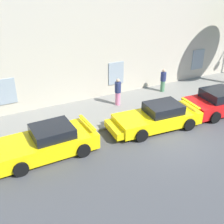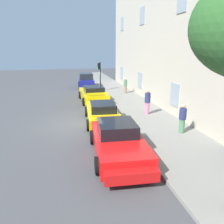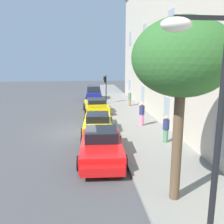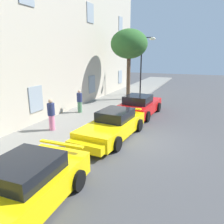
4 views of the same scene
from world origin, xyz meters
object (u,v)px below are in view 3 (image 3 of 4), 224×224
at_px(street_lamp, 202,104).
at_px(pedestrian_bystander, 130,98).
at_px(sportscar_white_middle, 101,147).
at_px(sportscar_yellow_flank, 98,123).
at_px(tree_near_kerb, 182,59).
at_px(traffic_light, 105,84).
at_px(pedestrian_strolling, 142,114).
at_px(pedestrian_admiring, 166,129).
at_px(sportscar_red_lead, 96,106).
at_px(hatchback_parked, 94,94).

distance_m(street_lamp, pedestrian_bystander, 20.67).
bearing_deg(sportscar_white_middle, sportscar_yellow_flank, 178.66).
relative_size(sportscar_yellow_flank, tree_near_kerb, 0.84).
distance_m(traffic_light, street_lamp, 22.19).
bearing_deg(pedestrian_bystander, pedestrian_strolling, -4.14).
xyz_separation_m(tree_near_kerb, pedestrian_admiring, (-5.80, 1.66, -4.02)).
relative_size(tree_near_kerb, pedestrian_strolling, 3.57).
bearing_deg(pedestrian_strolling, pedestrian_admiring, 8.02).
bearing_deg(sportscar_yellow_flank, pedestrian_strolling, 99.05).
height_order(sportscar_red_lead, sportscar_yellow_flank, sportscar_red_lead).
height_order(tree_near_kerb, traffic_light, tree_near_kerb).
relative_size(hatchback_parked, traffic_light, 1.20).
bearing_deg(pedestrian_bystander, pedestrian_admiring, -0.13).
distance_m(tree_near_kerb, pedestrian_strolling, 10.43).
bearing_deg(street_lamp, sportscar_red_lead, -176.21).
bearing_deg(tree_near_kerb, sportscar_white_middle, -150.96).
bearing_deg(tree_near_kerb, pedestrian_bystander, 174.45).
bearing_deg(tree_near_kerb, pedestrian_strolling, 173.32).
relative_size(traffic_light, pedestrian_strolling, 1.79).
bearing_deg(sportscar_yellow_flank, tree_near_kerb, 13.35).
bearing_deg(sportscar_white_middle, pedestrian_admiring, 113.58).
relative_size(sportscar_yellow_flank, pedestrian_bystander, 3.33).
xyz_separation_m(sportscar_red_lead, pedestrian_strolling, (5.54, 3.07, 0.41)).
distance_m(hatchback_parked, traffic_light, 3.68).
xyz_separation_m(sportscar_yellow_flank, hatchback_parked, (-13.28, 0.35, 0.20)).
relative_size(sportscar_white_middle, pedestrian_admiring, 3.12).
relative_size(pedestrian_strolling, pedestrian_bystander, 1.11).
bearing_deg(pedestrian_strolling, sportscar_yellow_flank, -80.95).
relative_size(street_lamp, pedestrian_strolling, 3.34).
height_order(pedestrian_strolling, pedestrian_bystander, pedestrian_strolling).
bearing_deg(street_lamp, tree_near_kerb, 165.78).
bearing_deg(pedestrian_strolling, sportscar_white_middle, -31.65).
distance_m(sportscar_red_lead, pedestrian_bystander, 4.25).
xyz_separation_m(sportscar_red_lead, pedestrian_bystander, (-2.19, 3.63, 0.32)).
relative_size(tree_near_kerb, street_lamp, 1.07).
xyz_separation_m(sportscar_red_lead, street_lamp, (18.08, 1.20, 3.49)).
distance_m(sportscar_white_middle, tree_near_kerb, 6.38).
distance_m(pedestrian_strolling, pedestrian_bystander, 7.76).
relative_size(sportscar_white_middle, pedestrian_bystander, 3.23).
height_order(sportscar_red_lead, tree_near_kerb, tree_near_kerb).
xyz_separation_m(hatchback_parked, street_lamp, (25.30, 1.06, 3.30)).
relative_size(traffic_light, pedestrian_admiring, 1.91).
bearing_deg(pedestrian_admiring, pedestrian_strolling, -171.98).
distance_m(hatchback_parked, pedestrian_strolling, 13.09).
distance_m(sportscar_red_lead, sportscar_yellow_flank, 6.07).
height_order(tree_near_kerb, pedestrian_bystander, tree_near_kerb).
height_order(sportscar_white_middle, tree_near_kerb, tree_near_kerb).
height_order(sportscar_yellow_flank, pedestrian_strolling, pedestrian_strolling).
bearing_deg(pedestrian_admiring, street_lamp, -15.37).
bearing_deg(sportscar_white_middle, hatchback_parked, 178.55).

